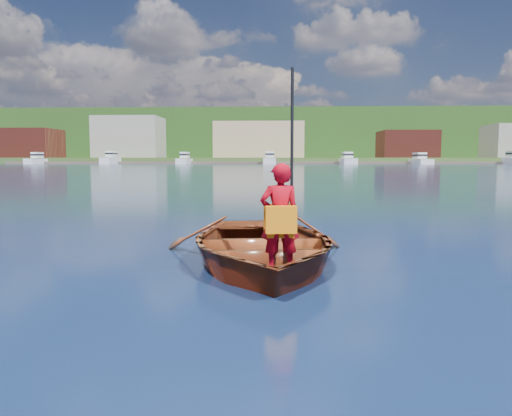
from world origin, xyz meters
The scene contains 8 objects.
ground centered at (0.00, 0.00, 0.00)m, with size 600.00×600.00×0.00m.
rowboat centered at (1.16, -0.66, 0.25)m, with size 3.11×4.08×0.79m.
child_paddler centered at (1.40, -1.54, 0.71)m, with size 0.47×0.37×2.27m.
shoreline centered at (0.00, 236.61, 10.32)m, with size 400.00×140.00×22.00m.
dock centered at (-3.62, 148.00, 0.40)m, with size 160.03×5.63×0.80m.
waterfront_buildings centered at (-7.74, 165.00, 7.74)m, with size 202.00×16.00×14.00m.
marina_yachts centered at (1.63, 143.34, 1.35)m, with size 146.01×13.97×4.23m.
hillside_trees centered at (-1.88, 241.85, 18.64)m, with size 268.71×78.20×25.05m.
Camera 1 is at (1.37, -7.05, 1.35)m, focal length 35.00 mm.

